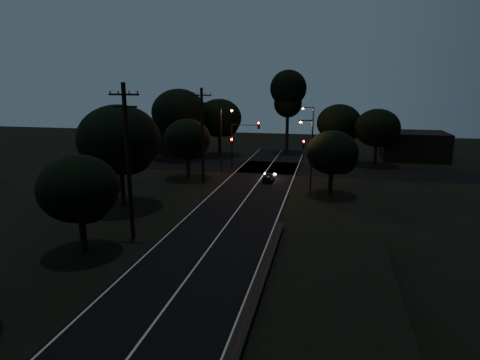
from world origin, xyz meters
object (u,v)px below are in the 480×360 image
at_px(utility_pole_mid, 128,160).
at_px(tall_pine, 288,93).
at_px(car, 269,177).
at_px(streetlight_c, 310,151).
at_px(streetlight_a, 223,136).
at_px(streetlight_b, 311,132).
at_px(signal_right, 303,150).
at_px(signal_left, 232,148).
at_px(utility_pole_far, 202,134).
at_px(signal_mast, 245,136).

height_order(utility_pole_mid, tall_pine, tall_pine).
bearing_deg(car, utility_pole_mid, 68.34).
bearing_deg(streetlight_c, streetlight_a, 144.31).
distance_m(utility_pole_mid, streetlight_b, 31.15).
distance_m(utility_pole_mid, signal_right, 27.30).
distance_m(signal_left, car, 8.32).
bearing_deg(signal_left, streetlight_c, -43.76).
bearing_deg(utility_pole_far, signal_mast, 68.89).
bearing_deg(streetlight_a, utility_pole_mid, -91.73).
height_order(utility_pole_mid, streetlight_a, utility_pole_mid).
distance_m(streetlight_a, streetlight_b, 12.19).
relative_size(utility_pole_mid, signal_right, 2.68).
relative_size(utility_pole_far, streetlight_b, 1.31).
relative_size(signal_left, signal_mast, 0.66).
height_order(utility_pole_far, signal_right, utility_pole_far).
distance_m(tall_pine, signal_right, 16.79).
relative_size(utility_pole_mid, signal_left, 2.68).
relative_size(signal_right, streetlight_c, 0.55).
xyz_separation_m(utility_pole_far, signal_mast, (3.09, 7.99, -1.15)).
height_order(streetlight_c, car, streetlight_c).
height_order(signal_right, car, signal_right).
relative_size(utility_pole_mid, streetlight_c, 1.47).
xyz_separation_m(streetlight_c, car, (-4.75, 4.36, -3.83)).
bearing_deg(signal_left, signal_right, 0.00).
height_order(utility_pole_far, streetlight_b, utility_pole_far).
bearing_deg(signal_left, utility_pole_far, -99.94).
bearing_deg(tall_pine, utility_pole_far, -106.93).
xyz_separation_m(signal_right, streetlight_c, (1.23, -9.99, 1.51)).
distance_m(utility_pole_far, streetlight_c, 12.05).
bearing_deg(streetlight_a, streetlight_b, 29.48).
bearing_deg(signal_left, streetlight_b, 22.05).
distance_m(utility_pole_mid, tall_pine, 40.78).
bearing_deg(streetlight_c, signal_left, 136.24).
bearing_deg(signal_right, tall_pine, 103.49).
bearing_deg(utility_pole_far, utility_pole_mid, -90.00).
bearing_deg(utility_pole_mid, streetlight_c, 51.74).
bearing_deg(streetlight_c, tall_pine, 100.93).
bearing_deg(streetlight_a, car, -29.65).
height_order(streetlight_a, streetlight_c, streetlight_a).
xyz_separation_m(tall_pine, signal_left, (-5.60, -15.01, -6.59)).
height_order(utility_pole_far, streetlight_c, utility_pole_far).
xyz_separation_m(utility_pole_mid, tall_pine, (7.00, 40.00, 3.69)).
distance_m(signal_left, streetlight_c, 14.52).
bearing_deg(signal_left, signal_mast, 0.13).
xyz_separation_m(signal_mast, streetlight_c, (8.74, -9.99, 0.01)).
xyz_separation_m(signal_right, car, (-3.52, -5.62, -2.32)).
bearing_deg(streetlight_a, signal_left, 70.41).
distance_m(streetlight_b, streetlight_c, 14.01).
xyz_separation_m(tall_pine, streetlight_b, (4.31, -11.00, -4.79)).
height_order(signal_right, streetlight_a, streetlight_a).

